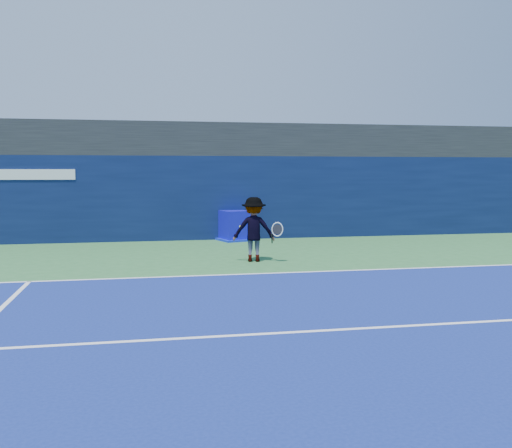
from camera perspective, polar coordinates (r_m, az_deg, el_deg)
name	(u,v)px	position (r m, az deg, el deg)	size (l,w,h in m)	color
ground	(278,303)	(10.82, 2.23, -7.86)	(80.00, 80.00, 0.00)	#306B35
baseline	(250,274)	(13.70, -0.65, -5.02)	(24.00, 0.10, 0.01)	white
service_line	(308,331)	(8.95, 5.21, -10.65)	(24.00, 0.10, 0.01)	white
stadium_band	(209,141)	(21.92, -4.69, 8.27)	(36.00, 3.00, 1.20)	black
back_wall_assembly	(213,197)	(20.92, -4.36, 2.66)	(36.00, 1.03, 3.00)	#0B163C
equipment_cart	(235,227)	(20.30, -2.12, -0.28)	(1.40, 1.40, 1.06)	#0F0CAC
tennis_player	(254,229)	(15.53, -0.22, -0.54)	(1.37, 0.86, 1.76)	white
tennis_ball	(241,227)	(15.81, -1.55, -0.28)	(0.07, 0.07, 0.07)	#D8F51B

